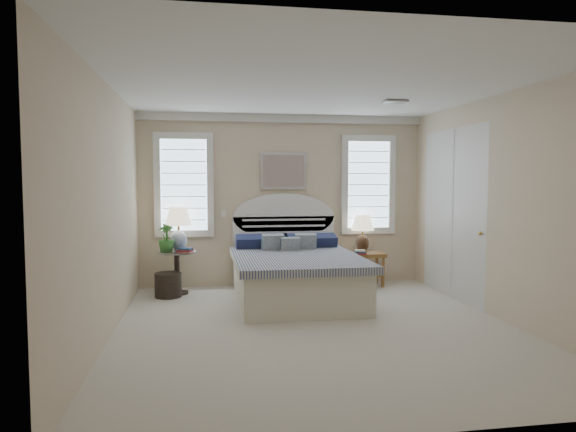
# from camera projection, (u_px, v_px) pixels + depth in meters

# --- Properties ---
(floor) EXTENTS (4.50, 5.00, 0.01)m
(floor) POSITION_uv_depth(u_px,v_px,m) (317.00, 328.00, 5.81)
(floor) COLOR #BDB3A1
(floor) RESTS_ON ground
(ceiling) EXTENTS (4.50, 5.00, 0.01)m
(ceiling) POSITION_uv_depth(u_px,v_px,m) (318.00, 86.00, 5.62)
(ceiling) COLOR white
(ceiling) RESTS_ON wall_back
(wall_back) EXTENTS (4.50, 0.02, 2.70)m
(wall_back) POSITION_uv_depth(u_px,v_px,m) (283.00, 200.00, 8.18)
(wall_back) COLOR beige
(wall_back) RESTS_ON floor
(wall_left) EXTENTS (0.02, 5.00, 2.70)m
(wall_left) POSITION_uv_depth(u_px,v_px,m) (107.00, 211.00, 5.35)
(wall_left) COLOR beige
(wall_left) RESTS_ON floor
(wall_right) EXTENTS (0.02, 5.00, 2.70)m
(wall_right) POSITION_uv_depth(u_px,v_px,m) (503.00, 207.00, 6.08)
(wall_right) COLOR beige
(wall_right) RESTS_ON floor
(crown_molding) EXTENTS (4.50, 0.08, 0.12)m
(crown_molding) POSITION_uv_depth(u_px,v_px,m) (284.00, 119.00, 8.05)
(crown_molding) COLOR silver
(crown_molding) RESTS_ON wall_back
(hvac_vent) EXTENTS (0.30, 0.20, 0.02)m
(hvac_vent) POSITION_uv_depth(u_px,v_px,m) (395.00, 102.00, 6.60)
(hvac_vent) COLOR #B2B2B2
(hvac_vent) RESTS_ON ceiling
(switch_plate) EXTENTS (0.08, 0.01, 0.12)m
(switch_plate) POSITION_uv_depth(u_px,v_px,m) (223.00, 214.00, 8.02)
(switch_plate) COLOR silver
(switch_plate) RESTS_ON wall_back
(window_left) EXTENTS (0.90, 0.06, 1.60)m
(window_left) POSITION_uv_depth(u_px,v_px,m) (184.00, 185.00, 7.89)
(window_left) COLOR #C5E5F9
(window_left) RESTS_ON wall_back
(window_right) EXTENTS (0.90, 0.06, 1.60)m
(window_right) POSITION_uv_depth(u_px,v_px,m) (368.00, 185.00, 8.37)
(window_right) COLOR #C5E5F9
(window_right) RESTS_ON wall_back
(painting) EXTENTS (0.74, 0.04, 0.58)m
(painting) POSITION_uv_depth(u_px,v_px,m) (284.00, 171.00, 8.10)
(painting) COLOR silver
(painting) RESTS_ON wall_back
(closet_door) EXTENTS (0.02, 1.80, 2.40)m
(closet_door) POSITION_uv_depth(u_px,v_px,m) (452.00, 214.00, 7.27)
(closet_door) COLOR silver
(closet_door) RESTS_ON floor
(bed) EXTENTS (1.72, 2.28, 1.47)m
(bed) POSITION_uv_depth(u_px,v_px,m) (295.00, 272.00, 7.22)
(bed) COLOR silver
(bed) RESTS_ON floor
(side_table_left) EXTENTS (0.56, 0.56, 0.63)m
(side_table_left) POSITION_uv_depth(u_px,v_px,m) (177.00, 268.00, 7.53)
(side_table_left) COLOR black
(side_table_left) RESTS_ON floor
(nightstand_right) EXTENTS (0.50, 0.40, 0.53)m
(nightstand_right) POSITION_uv_depth(u_px,v_px,m) (368.00, 262.00, 8.11)
(nightstand_right) COLOR brown
(nightstand_right) RESTS_ON floor
(floor_pot) EXTENTS (0.45, 0.45, 0.35)m
(floor_pot) POSITION_uv_depth(u_px,v_px,m) (168.00, 285.00, 7.35)
(floor_pot) COLOR black
(floor_pot) RESTS_ON floor
(lamp_left) EXTENTS (0.45, 0.45, 0.65)m
(lamp_left) POSITION_uv_depth(u_px,v_px,m) (178.00, 224.00, 7.64)
(lamp_left) COLOR white
(lamp_left) RESTS_ON side_table_left
(lamp_right) EXTENTS (0.44, 0.44, 0.60)m
(lamp_right) POSITION_uv_depth(u_px,v_px,m) (363.00, 229.00, 8.21)
(lamp_right) COLOR black
(lamp_right) RESTS_ON nightstand_right
(potted_plant) EXTENTS (0.31, 0.31, 0.42)m
(potted_plant) POSITION_uv_depth(u_px,v_px,m) (166.00, 238.00, 7.47)
(potted_plant) COLOR #3A722D
(potted_plant) RESTS_ON side_table_left
(books_left) EXTENTS (0.25, 0.22, 0.06)m
(books_left) POSITION_uv_depth(u_px,v_px,m) (185.00, 250.00, 7.50)
(books_left) COLOR maroon
(books_left) RESTS_ON side_table_left
(books_right) EXTENTS (0.17, 0.12, 0.07)m
(books_right) POSITION_uv_depth(u_px,v_px,m) (360.00, 252.00, 7.92)
(books_right) COLOR maroon
(books_right) RESTS_ON nightstand_right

